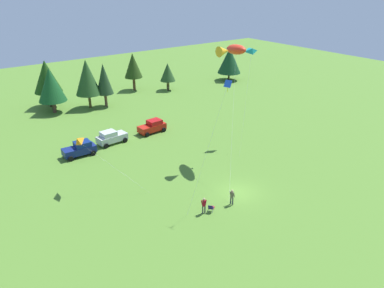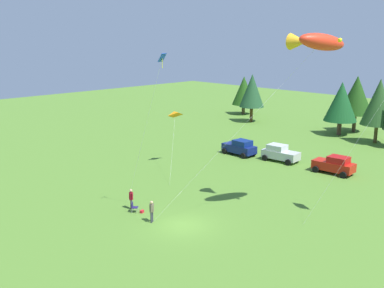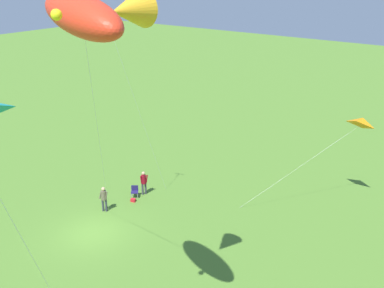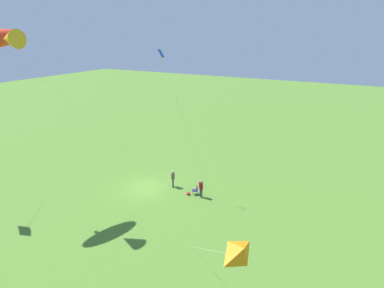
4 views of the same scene
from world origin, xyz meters
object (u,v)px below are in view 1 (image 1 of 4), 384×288
(kite_delta_teal, at_px, (252,51))
(kite_delta_orange, at_px, (77,141))
(car_silver_compact, at_px, (111,137))
(backpack_on_grass, at_px, (213,207))
(kite_large_fish, at_px, (233,50))
(person_spectator, at_px, (204,204))
(car_red_sedan, at_px, (152,126))
(car_navy_hatch, at_px, (80,149))
(kite_diamond_blue, at_px, (226,91))
(folding_chair, at_px, (211,208))
(person_kite_flyer, at_px, (232,196))

(kite_delta_teal, distance_m, kite_delta_orange, 25.49)
(car_silver_compact, relative_size, kite_delta_orange, 0.68)
(backpack_on_grass, bearing_deg, car_silver_compact, 93.09)
(kite_delta_teal, bearing_deg, backpack_on_grass, -144.57)
(kite_large_fish, height_order, kite_delta_orange, kite_large_fish)
(person_spectator, height_order, backpack_on_grass, person_spectator)
(person_spectator, height_order, car_silver_compact, car_silver_compact)
(backpack_on_grass, distance_m, car_red_sedan, 21.87)
(kite_delta_teal, bearing_deg, car_red_sedan, 134.60)
(car_red_sedan, relative_size, kite_delta_orange, 0.67)
(car_navy_hatch, bearing_deg, kite_diamond_blue, -65.92)
(folding_chair, height_order, car_navy_hatch, car_navy_hatch)
(person_spectator, xyz_separation_m, backpack_on_grass, (1.24, 0.12, -0.91))
(person_kite_flyer, relative_size, car_red_sedan, 0.40)
(kite_delta_orange, bearing_deg, backpack_on_grass, -52.84)
(person_kite_flyer, distance_m, car_red_sedan, 22.03)
(folding_chair, height_order, kite_delta_orange, kite_delta_orange)
(car_red_sedan, distance_m, kite_delta_teal, 18.29)
(person_kite_flyer, height_order, person_spectator, same)
(car_red_sedan, bearing_deg, car_silver_compact, 176.85)
(car_silver_compact, xyz_separation_m, kite_delta_teal, (16.69, -9.97, 11.64))
(person_spectator, relative_size, car_silver_compact, 0.40)
(kite_large_fish, bearing_deg, person_spectator, -141.65)
(car_silver_compact, height_order, kite_large_fish, kite_large_fish)
(person_kite_flyer, xyz_separation_m, kite_delta_teal, (13.53, 11.68, 11.57))
(kite_large_fish, bearing_deg, car_red_sedan, 108.66)
(person_kite_flyer, distance_m, car_silver_compact, 21.88)
(kite_delta_teal, height_order, kite_delta_orange, kite_delta_teal)
(car_navy_hatch, height_order, kite_diamond_blue, kite_diamond_blue)
(person_kite_flyer, bearing_deg, car_navy_hatch, 83.94)
(folding_chair, xyz_separation_m, person_spectator, (-0.67, 0.26, 0.53))
(person_spectator, relative_size, backpack_on_grass, 5.44)
(person_spectator, bearing_deg, car_red_sedan, 12.26)
(backpack_on_grass, height_order, kite_delta_teal, kite_delta_teal)
(kite_delta_orange, bearing_deg, folding_chair, -55.48)
(folding_chair, relative_size, car_silver_compact, 0.19)
(car_navy_hatch, relative_size, kite_delta_teal, 0.32)
(kite_delta_teal, bearing_deg, kite_delta_orange, 178.20)
(folding_chair, height_order, kite_delta_teal, kite_delta_teal)
(person_kite_flyer, height_order, kite_large_fish, kite_large_fish)
(person_spectator, distance_m, car_silver_compact, 21.15)
(car_navy_hatch, bearing_deg, car_silver_compact, 14.70)
(backpack_on_grass, bearing_deg, kite_large_fish, 41.31)
(kite_diamond_blue, bearing_deg, kite_delta_teal, 37.00)
(person_kite_flyer, relative_size, kite_diamond_blue, 0.14)
(car_silver_compact, bearing_deg, person_spectator, 85.11)
(kite_delta_teal, relative_size, kite_delta_orange, 2.04)
(person_kite_flyer, xyz_separation_m, folding_chair, (-2.60, 0.24, -0.53))
(person_kite_flyer, bearing_deg, car_silver_compact, 70.57)
(kite_diamond_blue, distance_m, kite_delta_orange, 16.65)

